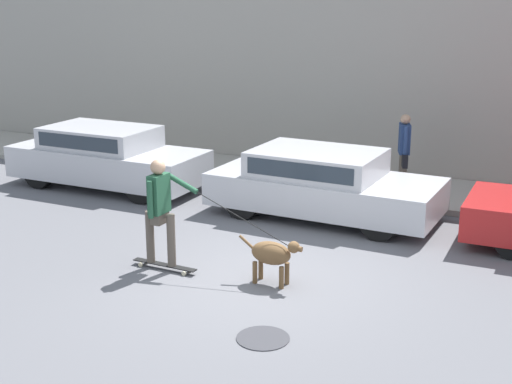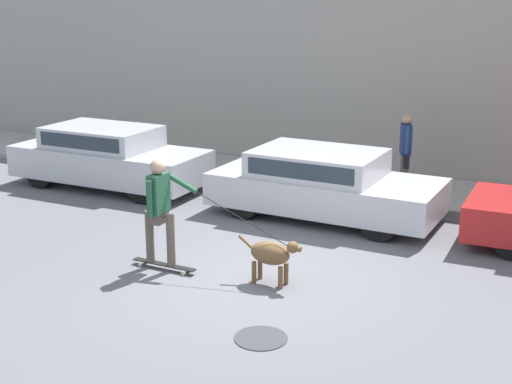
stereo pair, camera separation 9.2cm
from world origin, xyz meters
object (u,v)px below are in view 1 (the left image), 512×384
dog (272,254)px  fire_hydrant (49,154)px  parked_car_0 (106,158)px  pedestrian_with_bag (404,150)px  skateboarder (160,207)px  parked_car_1 (323,184)px

dog → fire_hydrant: dog is taller
parked_car_0 → fire_hydrant: 2.45m
parked_car_0 → pedestrian_with_bag: bearing=18.1°
parked_car_0 → skateboarder: skateboarder is taller
parked_car_1 → dog: (0.47, -3.33, -0.17)m
fire_hydrant → pedestrian_with_bag: bearing=7.5°
dog → skateboarder: size_ratio=0.39×
pedestrian_with_bag → parked_car_1: bearing=41.6°
parked_car_1 → fire_hydrant: 7.25m
parked_car_1 → pedestrian_with_bag: (1.03, 1.88, 0.37)m
pedestrian_with_bag → skateboarder: bearing=47.3°
parked_car_0 → fire_hydrant: (-2.30, 0.80, -0.31)m
parked_car_0 → pedestrian_with_bag: 6.24m
parked_car_1 → skateboarder: bearing=-108.0°
skateboarder → pedestrian_with_bag: 5.87m
skateboarder → pedestrian_with_bag: (2.31, 5.40, 0.01)m
parked_car_0 → skateboarder: 5.07m
dog → skateboarder: 1.83m
dog → pedestrian_with_bag: bearing=86.2°
pedestrian_with_bag → fire_hydrant: 8.33m
skateboarder → fire_hydrant: bearing=145.6°
parked_car_1 → skateboarder: skateboarder is taller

